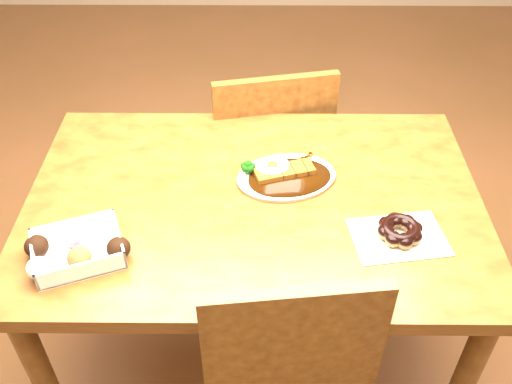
{
  "coord_description": "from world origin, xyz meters",
  "views": [
    {
      "loc": [
        0.01,
        -1.12,
        1.75
      ],
      "look_at": [
        0.01,
        -0.05,
        0.81
      ],
      "focal_mm": 40.0,
      "sensor_mm": 36.0,
      "label": 1
    }
  ],
  "objects_px": {
    "chair_far": "(267,156)",
    "donut_box": "(75,249)",
    "table": "(254,224)",
    "pon_de_ring": "(400,231)",
    "katsu_curry_plate": "(284,175)"
  },
  "relations": [
    {
      "from": "chair_far",
      "to": "katsu_curry_plate",
      "type": "bearing_deg",
      "value": 83.94
    },
    {
      "from": "chair_far",
      "to": "donut_box",
      "type": "bearing_deg",
      "value": 47.56
    },
    {
      "from": "donut_box",
      "to": "pon_de_ring",
      "type": "relative_size",
      "value": 1.01
    },
    {
      "from": "chair_far",
      "to": "pon_de_ring",
      "type": "height_order",
      "value": "chair_far"
    },
    {
      "from": "donut_box",
      "to": "pon_de_ring",
      "type": "xyz_separation_m",
      "value": [
        0.77,
        0.07,
        -0.01
      ]
    },
    {
      "from": "katsu_curry_plate",
      "to": "donut_box",
      "type": "height_order",
      "value": "donut_box"
    },
    {
      "from": "table",
      "to": "pon_de_ring",
      "type": "bearing_deg",
      "value": -22.22
    },
    {
      "from": "table",
      "to": "donut_box",
      "type": "xyz_separation_m",
      "value": [
        -0.41,
        -0.22,
        0.13
      ]
    },
    {
      "from": "table",
      "to": "pon_de_ring",
      "type": "relative_size",
      "value": 4.86
    },
    {
      "from": "pon_de_ring",
      "to": "chair_far",
      "type": "bearing_deg",
      "value": 114.78
    },
    {
      "from": "donut_box",
      "to": "chair_far",
      "type": "bearing_deg",
      "value": 58.92
    },
    {
      "from": "chair_far",
      "to": "donut_box",
      "type": "distance_m",
      "value": 0.93
    },
    {
      "from": "chair_far",
      "to": "table",
      "type": "bearing_deg",
      "value": 74.37
    },
    {
      "from": "chair_far",
      "to": "donut_box",
      "type": "relative_size",
      "value": 3.5
    },
    {
      "from": "table",
      "to": "pon_de_ring",
      "type": "distance_m",
      "value": 0.4
    }
  ]
}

